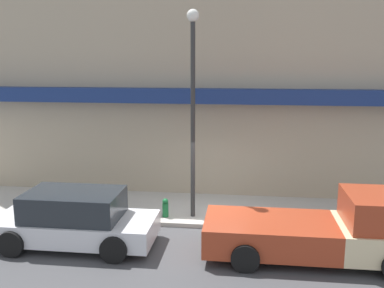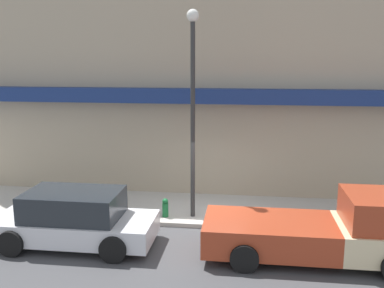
{
  "view_description": "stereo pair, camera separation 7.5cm",
  "coord_description": "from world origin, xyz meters",
  "px_view_note": "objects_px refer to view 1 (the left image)",
  "views": [
    {
      "loc": [
        1.15,
        -11.95,
        4.97
      ],
      "look_at": [
        -0.48,
        1.18,
        2.33
      ],
      "focal_mm": 40.0,
      "sensor_mm": 36.0,
      "label": 1
    },
    {
      "loc": [
        1.23,
        -11.94,
        4.97
      ],
      "look_at": [
        -0.48,
        1.18,
        2.33
      ],
      "focal_mm": 40.0,
      "sensor_mm": 36.0,
      "label": 2
    }
  ],
  "objects_px": {
    "parked_car": "(75,219)",
    "street_lamp": "(193,93)",
    "fire_hydrant": "(165,208)",
    "pickup_truck": "(330,230)"
  },
  "relations": [
    {
      "from": "parked_car",
      "to": "street_lamp",
      "type": "relative_size",
      "value": 0.7
    },
    {
      "from": "fire_hydrant",
      "to": "street_lamp",
      "type": "relative_size",
      "value": 0.09
    },
    {
      "from": "pickup_truck",
      "to": "street_lamp",
      "type": "xyz_separation_m",
      "value": [
        -3.74,
        2.2,
        3.21
      ]
    },
    {
      "from": "pickup_truck",
      "to": "fire_hydrant",
      "type": "xyz_separation_m",
      "value": [
        -4.58,
        2.03,
        -0.33
      ]
    },
    {
      "from": "pickup_truck",
      "to": "parked_car",
      "type": "bearing_deg",
      "value": -177.95
    },
    {
      "from": "pickup_truck",
      "to": "street_lamp",
      "type": "relative_size",
      "value": 0.88
    },
    {
      "from": "pickup_truck",
      "to": "street_lamp",
      "type": "height_order",
      "value": "street_lamp"
    },
    {
      "from": "parked_car",
      "to": "fire_hydrant",
      "type": "height_order",
      "value": "parked_car"
    },
    {
      "from": "parked_car",
      "to": "street_lamp",
      "type": "height_order",
      "value": "street_lamp"
    },
    {
      "from": "parked_car",
      "to": "street_lamp",
      "type": "bearing_deg",
      "value": 36.39
    }
  ]
}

